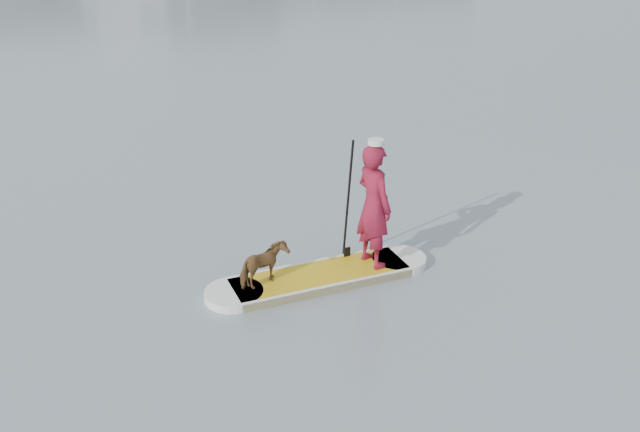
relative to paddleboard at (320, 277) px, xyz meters
name	(u,v)px	position (x,y,z in m)	size (l,w,h in m)	color
ground	(349,161)	(2.79, 3.94, -0.06)	(140.00, 140.00, 0.00)	slate
paddleboard	(320,277)	(0.00, 0.00, 0.00)	(3.29, 1.05, 0.12)	gold
paddler	(374,206)	(0.80, -0.08, 0.95)	(0.65, 0.43, 1.79)	maroon
white_cap	(376,142)	(0.80, -0.08, 1.88)	(0.22, 0.22, 0.07)	silver
dog	(264,265)	(-0.81, 0.08, 0.36)	(0.32, 0.70, 0.59)	brown
paddle	(348,214)	(0.59, 0.26, 0.74)	(0.10, 0.30, 2.00)	black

